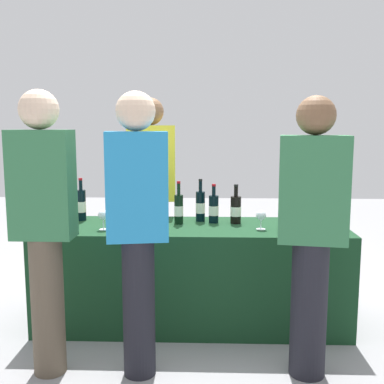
{
  "coord_description": "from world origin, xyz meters",
  "views": [
    {
      "loc": [
        0.11,
        -3.3,
        1.47
      ],
      "look_at": [
        0.0,
        0.0,
        0.99
      ],
      "focal_mm": 43.15,
      "sensor_mm": 36.0,
      "label": 1
    }
  ],
  "objects_px": {
    "ice_bucket": "(307,216)",
    "guest_2": "(312,228)",
    "wine_bottle_4": "(200,206)",
    "wine_bottle_7": "(293,209)",
    "wine_bottle_0": "(81,205)",
    "wine_glass_0": "(103,216)",
    "wine_bottle_1": "(116,207)",
    "wine_bottle_3": "(179,209)",
    "server_pouring": "(151,190)",
    "wine_bottle_6": "(236,209)",
    "wine_glass_2": "(261,216)",
    "wine_bottle_5": "(214,209)",
    "wine_glass_1": "(128,213)",
    "guest_1": "(137,222)",
    "guest_0": "(44,220)",
    "wine_bottle_2": "(150,208)"
  },
  "relations": [
    {
      "from": "wine_bottle_3",
      "to": "wine_bottle_4",
      "type": "xyz_separation_m",
      "value": [
        0.16,
        0.11,
        0.0
      ]
    },
    {
      "from": "wine_bottle_7",
      "to": "wine_glass_0",
      "type": "bearing_deg",
      "value": -171.09
    },
    {
      "from": "wine_glass_2",
      "to": "guest_2",
      "type": "xyz_separation_m",
      "value": [
        0.22,
        -0.61,
        0.05
      ]
    },
    {
      "from": "wine_bottle_6",
      "to": "guest_2",
      "type": "relative_size",
      "value": 0.18
    },
    {
      "from": "wine_bottle_2",
      "to": "wine_glass_1",
      "type": "height_order",
      "value": "wine_bottle_2"
    },
    {
      "from": "guest_2",
      "to": "wine_bottle_4",
      "type": "bearing_deg",
      "value": 135.04
    },
    {
      "from": "wine_glass_2",
      "to": "wine_glass_0",
      "type": "bearing_deg",
      "value": -177.49
    },
    {
      "from": "wine_bottle_1",
      "to": "guest_0",
      "type": "relative_size",
      "value": 0.18
    },
    {
      "from": "wine_bottle_7",
      "to": "server_pouring",
      "type": "bearing_deg",
      "value": 156.42
    },
    {
      "from": "wine_bottle_6",
      "to": "wine_glass_2",
      "type": "relative_size",
      "value": 2.15
    },
    {
      "from": "wine_bottle_0",
      "to": "guest_2",
      "type": "distance_m",
      "value": 1.8
    },
    {
      "from": "wine_bottle_1",
      "to": "wine_bottle_3",
      "type": "xyz_separation_m",
      "value": [
        0.48,
        -0.06,
        0.01
      ]
    },
    {
      "from": "wine_glass_1",
      "to": "wine_glass_0",
      "type": "bearing_deg",
      "value": -159.45
    },
    {
      "from": "wine_bottle_4",
      "to": "wine_bottle_0",
      "type": "bearing_deg",
      "value": -179.66
    },
    {
      "from": "wine_bottle_2",
      "to": "ice_bucket",
      "type": "relative_size",
      "value": 1.35
    },
    {
      "from": "wine_bottle_5",
      "to": "wine_glass_1",
      "type": "xyz_separation_m",
      "value": [
        -0.61,
        -0.21,
        0.0
      ]
    },
    {
      "from": "wine_bottle_6",
      "to": "wine_bottle_7",
      "type": "relative_size",
      "value": 0.88
    },
    {
      "from": "wine_glass_0",
      "to": "wine_glass_2",
      "type": "height_order",
      "value": "wine_glass_0"
    },
    {
      "from": "wine_bottle_2",
      "to": "wine_bottle_3",
      "type": "relative_size",
      "value": 0.9
    },
    {
      "from": "ice_bucket",
      "to": "guest_2",
      "type": "bearing_deg",
      "value": -99.49
    },
    {
      "from": "wine_bottle_5",
      "to": "wine_bottle_7",
      "type": "distance_m",
      "value": 0.59
    },
    {
      "from": "wine_bottle_7",
      "to": "ice_bucket",
      "type": "xyz_separation_m",
      "value": [
        0.06,
        -0.17,
        -0.02
      ]
    },
    {
      "from": "wine_bottle_7",
      "to": "wine_glass_2",
      "type": "distance_m",
      "value": 0.31
    },
    {
      "from": "wine_bottle_6",
      "to": "wine_bottle_7",
      "type": "distance_m",
      "value": 0.42
    },
    {
      "from": "ice_bucket",
      "to": "guest_1",
      "type": "height_order",
      "value": "guest_1"
    },
    {
      "from": "wine_glass_0",
      "to": "wine_glass_1",
      "type": "distance_m",
      "value": 0.17
    },
    {
      "from": "wine_bottle_4",
      "to": "guest_1",
      "type": "xyz_separation_m",
      "value": [
        -0.35,
        -0.91,
        0.06
      ]
    },
    {
      "from": "wine_bottle_1",
      "to": "guest_2",
      "type": "relative_size",
      "value": 0.18
    },
    {
      "from": "wine_bottle_7",
      "to": "guest_1",
      "type": "xyz_separation_m",
      "value": [
        -1.03,
        -0.8,
        0.06
      ]
    },
    {
      "from": "wine_bottle_2",
      "to": "wine_bottle_1",
      "type": "bearing_deg",
      "value": -177.86
    },
    {
      "from": "wine_bottle_3",
      "to": "wine_bottle_6",
      "type": "distance_m",
      "value": 0.43
    },
    {
      "from": "wine_bottle_7",
      "to": "wine_bottle_5",
      "type": "bearing_deg",
      "value": 174.72
    },
    {
      "from": "wine_bottle_5",
      "to": "guest_0",
      "type": "bearing_deg",
      "value": -139.21
    },
    {
      "from": "wine_bottle_6",
      "to": "wine_bottle_7",
      "type": "bearing_deg",
      "value": -4.99
    },
    {
      "from": "wine_bottle_6",
      "to": "ice_bucket",
      "type": "distance_m",
      "value": 0.52
    },
    {
      "from": "wine_bottle_4",
      "to": "wine_glass_0",
      "type": "bearing_deg",
      "value": -154.24
    },
    {
      "from": "wine_glass_2",
      "to": "guest_0",
      "type": "relative_size",
      "value": 0.08
    },
    {
      "from": "wine_glass_0",
      "to": "ice_bucket",
      "type": "bearing_deg",
      "value": 1.93
    },
    {
      "from": "wine_bottle_4",
      "to": "wine_bottle_5",
      "type": "distance_m",
      "value": 0.12
    },
    {
      "from": "wine_bottle_0",
      "to": "wine_glass_0",
      "type": "height_order",
      "value": "wine_bottle_0"
    },
    {
      "from": "wine_bottle_5",
      "to": "guest_2",
      "type": "height_order",
      "value": "guest_2"
    },
    {
      "from": "wine_bottle_4",
      "to": "guest_2",
      "type": "xyz_separation_m",
      "value": [
        0.65,
        -0.89,
        0.03
      ]
    },
    {
      "from": "wine_glass_2",
      "to": "server_pouring",
      "type": "relative_size",
      "value": 0.08
    },
    {
      "from": "wine_bottle_0",
      "to": "guest_0",
      "type": "bearing_deg",
      "value": -87.97
    },
    {
      "from": "wine_bottle_6",
      "to": "server_pouring",
      "type": "distance_m",
      "value": 0.83
    },
    {
      "from": "guest_2",
      "to": "wine_bottle_3",
      "type": "bearing_deg",
      "value": 144.83
    },
    {
      "from": "wine_bottle_1",
      "to": "wine_bottle_3",
      "type": "distance_m",
      "value": 0.49
    },
    {
      "from": "wine_bottle_7",
      "to": "wine_bottle_4",
      "type": "bearing_deg",
      "value": 170.7
    },
    {
      "from": "wine_bottle_6",
      "to": "wine_glass_0",
      "type": "xyz_separation_m",
      "value": [
        -0.94,
        -0.25,
        -0.0
      ]
    },
    {
      "from": "wine_bottle_4",
      "to": "guest_2",
      "type": "distance_m",
      "value": 1.1
    }
  ]
}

